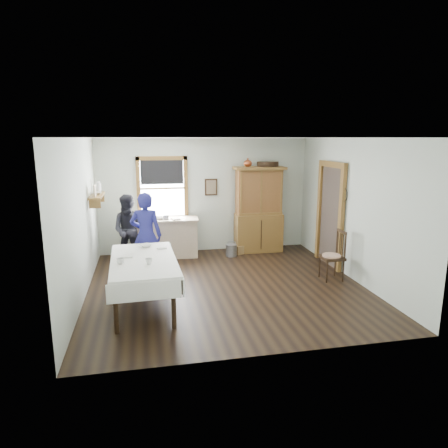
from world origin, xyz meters
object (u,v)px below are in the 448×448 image
(spindle_chair, at_px, (332,255))
(woman_blue, at_px, (146,239))
(work_counter, at_px, (164,238))
(china_hutch, at_px, (259,210))
(wicker_basket, at_px, (241,249))
(pail, at_px, (231,250))
(dining_table, at_px, (145,283))
(figure_dark, at_px, (130,233))

(spindle_chair, bearing_deg, woman_blue, 167.16)
(work_counter, bearing_deg, china_hutch, 4.44)
(wicker_basket, height_order, woman_blue, woman_blue)
(work_counter, relative_size, spindle_chair, 1.61)
(work_counter, height_order, spindle_chair, spindle_chair)
(spindle_chair, xyz_separation_m, woman_blue, (-3.50, 0.85, 0.29))
(china_hutch, xyz_separation_m, pail, (-0.74, -0.32, -0.88))
(work_counter, height_order, woman_blue, woman_blue)
(woman_blue, bearing_deg, wicker_basket, -136.64)
(pail, bearing_deg, china_hutch, 23.61)
(spindle_chair, bearing_deg, work_counter, 145.45)
(china_hutch, distance_m, pail, 1.19)
(dining_table, distance_m, spindle_chair, 3.61)
(china_hutch, distance_m, woman_blue, 3.02)
(china_hutch, height_order, dining_table, china_hutch)
(wicker_basket, relative_size, figure_dark, 0.24)
(china_hutch, distance_m, wicker_basket, 1.03)
(pail, distance_m, wicker_basket, 0.34)
(figure_dark, bearing_deg, china_hutch, 18.30)
(dining_table, relative_size, wicker_basket, 5.78)
(work_counter, xyz_separation_m, pail, (1.53, -0.28, -0.31))
(spindle_chair, relative_size, pail, 3.53)
(pail, height_order, figure_dark, figure_dark)
(wicker_basket, distance_m, figure_dark, 2.65)
(pail, xyz_separation_m, wicker_basket, (0.28, 0.19, -0.04))
(china_hutch, bearing_deg, wicker_basket, -162.71)
(spindle_chair, bearing_deg, pail, 130.01)
(work_counter, distance_m, spindle_chair, 3.79)
(figure_dark, bearing_deg, woman_blue, -60.59)
(china_hutch, xyz_separation_m, spindle_chair, (0.83, -2.24, -0.53))
(dining_table, bearing_deg, work_counter, 80.52)
(dining_table, distance_m, figure_dark, 2.32)
(work_counter, distance_m, dining_table, 2.81)
(china_hutch, height_order, wicker_basket, china_hutch)
(figure_dark, bearing_deg, spindle_chair, -15.75)
(dining_table, distance_m, wicker_basket, 3.53)
(woman_blue, bearing_deg, work_counter, -93.01)
(work_counter, bearing_deg, wicker_basket, 0.54)
(work_counter, distance_m, china_hutch, 2.34)
(spindle_chair, bearing_deg, figure_dark, 156.82)
(work_counter, bearing_deg, figure_dark, -143.06)
(work_counter, relative_size, pail, 5.66)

